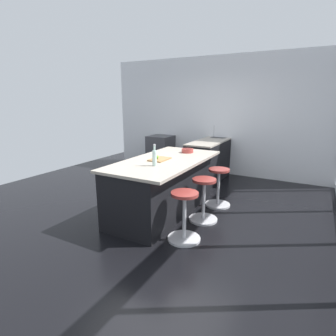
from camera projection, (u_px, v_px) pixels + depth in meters
ground_plane at (161, 205)px, 4.81m from camera, size 7.31×7.31×0.00m
interior_partition_left at (214, 116)px, 6.70m from camera, size 0.12×5.63×2.83m
sink_cabinet at (215, 157)px, 6.56m from camera, size 2.34×0.60×1.19m
oven_range at (161, 152)px, 7.27m from camera, size 0.60×0.61×0.88m
kitchen_island at (163, 185)px, 4.42m from camera, size 2.18×1.08×0.89m
stool_by_window at (218, 188)px, 4.70m from camera, size 0.44×0.44×0.67m
stool_middle at (204, 201)px, 4.12m from camera, size 0.44×0.44×0.67m
stool_near_camera at (184, 218)px, 3.54m from camera, size 0.44×0.44×0.67m
cutting_board at (160, 159)px, 4.26m from camera, size 0.36×0.24×0.02m
apple_green at (156, 157)px, 4.21m from camera, size 0.07×0.07×0.07m
water_bottle at (155, 157)px, 3.86m from camera, size 0.06×0.06×0.31m
fruit_bowl at (187, 150)px, 4.84m from camera, size 0.21×0.21×0.07m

